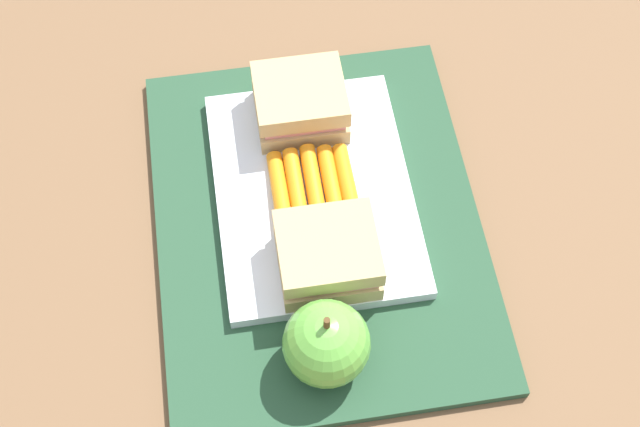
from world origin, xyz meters
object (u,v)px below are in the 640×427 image
Objects in this scene: apple at (326,344)px; food_tray at (313,192)px; sandwich_half_right at (328,255)px; sandwich_half_left at (300,103)px; carrot_sticks_bundle at (313,185)px.

food_tray is at bearing 175.12° from apple.
apple is (0.08, -0.01, 0.00)m from sandwich_half_right.
sandwich_half_left is 0.08m from carrot_sticks_bundle.
carrot_sticks_bundle is 0.98× the size of apple.
apple is (0.23, -0.01, 0.00)m from sandwich_half_left.
food_tray is at bearing 0.00° from sandwich_half_left.
sandwich_half_left reaches higher than carrot_sticks_bundle.
sandwich_half_right is (0.08, 0.00, 0.03)m from food_tray.
sandwich_half_left reaches higher than food_tray.
carrot_sticks_bundle reaches higher than food_tray.
carrot_sticks_bundle is at bearing 175.21° from apple.
sandwich_half_left and sandwich_half_right have the same top height.
sandwich_half_left is 0.16m from sandwich_half_right.
sandwich_half_left is (-0.08, 0.00, 0.03)m from food_tray.
food_tray is 0.01m from carrot_sticks_bundle.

